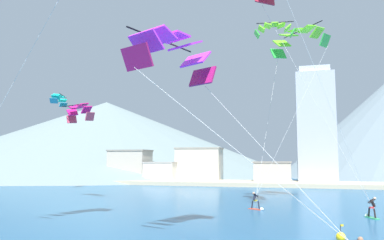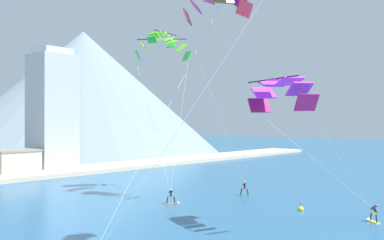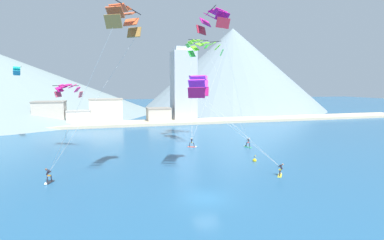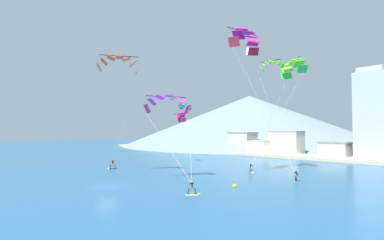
% 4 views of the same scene
% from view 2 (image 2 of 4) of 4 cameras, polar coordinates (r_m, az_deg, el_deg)
% --- Properties ---
extents(kitesurfer_near_lead, '(1.02, 1.76, 1.77)m').
position_cam_2_polar(kitesurfer_near_lead, '(52.94, 6.80, -9.37)').
color(kitesurfer_near_lead, '#33B266').
rests_on(kitesurfer_near_lead, ground).
extents(kitesurfer_near_trail, '(1.68, 1.28, 1.74)m').
position_cam_2_polar(kitesurfer_near_trail, '(47.35, -2.57, -10.49)').
color(kitesurfer_near_trail, '#E54C33').
rests_on(kitesurfer_near_trail, ground).
extents(kitesurfer_mid_center, '(1.36, 1.64, 1.68)m').
position_cam_2_polar(kitesurfer_mid_center, '(42.35, 22.93, -11.74)').
color(kitesurfer_mid_center, yellow).
rests_on(kitesurfer_mid_center, ground).
extents(parafoil_kite_near_lead, '(9.22, 7.75, 21.68)m').
position_cam_2_polar(parafoil_kite_near_lead, '(47.16, 3.30, 15.31)').
color(parafoil_kite_near_lead, '#B12637').
extents(parafoil_kite_near_trail, '(7.87, 8.91, 18.30)m').
position_cam_2_polar(parafoil_kite_near_trail, '(54.93, -3.95, 9.66)').
color(parafoil_kite_near_trail, green).
extents(parafoil_kite_mid_center, '(11.40, 7.36, 11.11)m').
position_cam_2_polar(parafoil_kite_mid_center, '(34.49, 11.74, 3.83)').
color(parafoil_kite_mid_center, '#A7175F').
extents(parafoil_kite_distant_high_outer, '(4.44, 1.84, 1.51)m').
position_cam_2_polar(parafoil_kite_distant_high_outer, '(51.50, -4.03, 10.95)').
color(parafoil_kite_distant_high_outer, green).
extents(race_marker_buoy, '(0.56, 0.56, 1.02)m').
position_cam_2_polar(race_marker_buoy, '(45.25, 14.32, -11.43)').
color(race_marker_buoy, yellow).
rests_on(race_marker_buoy, ground).
extents(shore_building_promenade_mid, '(7.02, 5.68, 4.37)m').
position_cam_2_polar(shore_building_promenade_mid, '(76.65, -22.57, -5.29)').
color(shore_building_promenade_mid, '#B7AD9E').
rests_on(shore_building_promenade_mid, ground).
extents(highrise_tower, '(7.00, 7.00, 22.37)m').
position_cam_2_polar(highrise_tower, '(82.15, -18.13, 1.16)').
color(highrise_tower, '#A8ADB7').
rests_on(highrise_tower, ground).
extents(mountain_peak_west_ridge, '(81.63, 81.63, 36.26)m').
position_cam_2_polar(mountain_peak_west_ridge, '(132.96, -14.33, 3.69)').
color(mountain_peak_west_ridge, slate).
rests_on(mountain_peak_west_ridge, ground).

